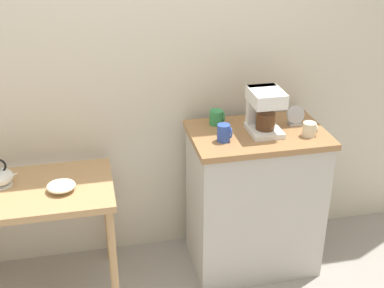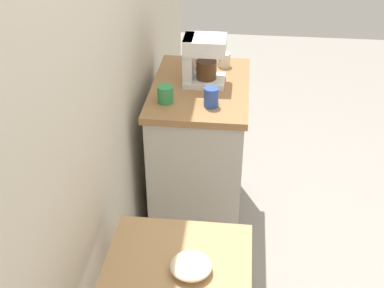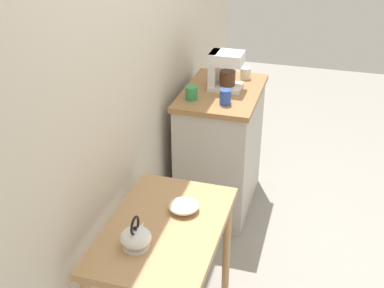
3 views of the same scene
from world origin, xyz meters
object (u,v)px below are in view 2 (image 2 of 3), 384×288
object	(u,v)px
bowl_stoneware	(191,266)
mug_blue	(211,97)
mug_tall_green	(165,94)
mug_small_cream	(224,60)
table_clock	(196,58)
coffee_maker	(201,59)

from	to	relation	value
bowl_stoneware	mug_blue	world-z (taller)	mug_blue
bowl_stoneware	mug_tall_green	world-z (taller)	mug_tall_green
mug_tall_green	bowl_stoneware	bearing A→B (deg)	-165.95
mug_tall_green	mug_small_cream	world-z (taller)	mug_tall_green
mug_tall_green	mug_blue	distance (m)	0.23
mug_small_cream	table_clock	xyz separation A→B (m)	(-0.02, 0.16, 0.01)
mug_small_cream	bowl_stoneware	bearing A→B (deg)	178.48
coffee_maker	mug_small_cream	world-z (taller)	coffee_maker
coffee_maker	mug_small_cream	size ratio (longest dim) A/B	3.17
mug_tall_green	table_clock	size ratio (longest dim) A/B	0.73
mug_tall_green	table_clock	xyz separation A→B (m)	(0.45, -0.11, 0.01)
mug_small_cream	mug_blue	xyz separation A→B (m)	(-0.49, 0.04, 0.01)
table_clock	mug_blue	bearing A→B (deg)	-165.52
mug_blue	mug_small_cream	bearing A→B (deg)	-4.28
bowl_stoneware	mug_blue	bearing A→B (deg)	-0.02
mug_tall_green	mug_blue	size ratio (longest dim) A/B	0.89
mug_small_cream	table_clock	bearing A→B (deg)	98.09
bowl_stoneware	table_clock	xyz separation A→B (m)	(1.38, 0.12, 0.23)
mug_small_cream	mug_blue	distance (m)	0.50
bowl_stoneware	table_clock	distance (m)	1.41
bowl_stoneware	mug_blue	xyz separation A→B (m)	(0.91, -0.00, 0.23)
bowl_stoneware	table_clock	size ratio (longest dim) A/B	1.30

